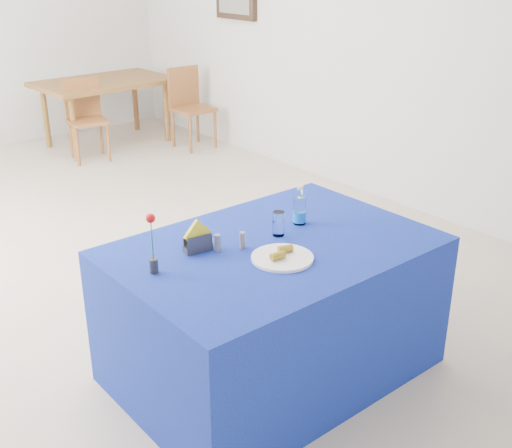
# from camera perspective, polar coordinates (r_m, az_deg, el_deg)

# --- Properties ---
(floor) EXTENTS (7.00, 7.00, 0.00)m
(floor) POSITION_cam_1_polar(r_m,az_deg,el_deg) (5.04, -12.56, -2.40)
(floor) COLOR #C0B19F
(floor) RESTS_ON ground
(room_shell) EXTENTS (7.00, 7.00, 7.00)m
(room_shell) POSITION_cam_1_polar(r_m,az_deg,el_deg) (4.59, -14.52, 17.74)
(room_shell) COLOR silver
(room_shell) RESTS_ON ground
(plate) EXTENTS (0.30, 0.30, 0.01)m
(plate) POSITION_cam_1_polar(r_m,az_deg,el_deg) (3.08, 2.35, -3.02)
(plate) COLOR white
(plate) RESTS_ON blue_table
(drinking_glass) EXTENTS (0.06, 0.06, 0.13)m
(drinking_glass) POSITION_cam_1_polar(r_m,az_deg,el_deg) (3.31, 2.01, 0.03)
(drinking_glass) COLOR white
(drinking_glass) RESTS_ON blue_table
(salt_shaker) EXTENTS (0.03, 0.03, 0.08)m
(salt_shaker) POSITION_cam_1_polar(r_m,az_deg,el_deg) (3.16, -3.44, -1.67)
(salt_shaker) COLOR slate
(salt_shaker) RESTS_ON blue_table
(pepper_shaker) EXTENTS (0.03, 0.03, 0.08)m
(pepper_shaker) POSITION_cam_1_polar(r_m,az_deg,el_deg) (3.18, -1.21, -1.44)
(pepper_shaker) COLOR slate
(pepper_shaker) RESTS_ON blue_table
(blue_table) EXTENTS (1.60, 1.10, 0.76)m
(blue_table) POSITION_cam_1_polar(r_m,az_deg,el_deg) (3.41, 1.51, -7.61)
(blue_table) COLOR #101D93
(blue_table) RESTS_ON floor
(water_bottle) EXTENTS (0.07, 0.07, 0.21)m
(water_bottle) POSITION_cam_1_polar(r_m,az_deg,el_deg) (3.46, 3.89, 1.16)
(water_bottle) COLOR silver
(water_bottle) RESTS_ON blue_table
(napkin_holder) EXTENTS (0.16, 0.07, 0.17)m
(napkin_holder) POSITION_cam_1_polar(r_m,az_deg,el_deg) (3.16, -5.21, -1.59)
(napkin_holder) COLOR #35363A
(napkin_holder) RESTS_ON blue_table
(rose_vase) EXTENTS (0.04, 0.04, 0.29)m
(rose_vase) POSITION_cam_1_polar(r_m,az_deg,el_deg) (2.93, -9.19, -1.94)
(rose_vase) COLOR #232328
(rose_vase) RESTS_ON blue_table
(oak_table) EXTENTS (1.53, 1.02, 0.76)m
(oak_table) POSITION_cam_1_polar(r_m,az_deg,el_deg) (7.76, -13.30, 11.78)
(oak_table) COLOR brown
(oak_table) RESTS_ON floor
(chair_bg_left) EXTENTS (0.47, 0.47, 0.87)m
(chair_bg_left) POSITION_cam_1_polar(r_m,az_deg,el_deg) (7.29, -14.94, 9.49)
(chair_bg_left) COLOR brown
(chair_bg_left) RESTS_ON floor
(chair_bg_right) EXTENTS (0.41, 0.41, 0.91)m
(chair_bg_right) POSITION_cam_1_polar(r_m,az_deg,el_deg) (7.55, -5.97, 10.77)
(chair_bg_right) COLOR brown
(chair_bg_right) RESTS_ON floor
(banana_pieces) EXTENTS (0.16, 0.08, 0.04)m
(banana_pieces) POSITION_cam_1_polar(r_m,az_deg,el_deg) (3.08, 2.31, -2.52)
(banana_pieces) COLOR yellow
(banana_pieces) RESTS_ON plate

